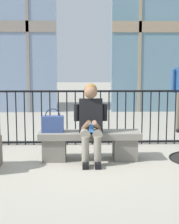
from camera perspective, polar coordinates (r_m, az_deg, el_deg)
The scene contains 5 objects.
ground_plane at distance 5.21m, azimuth 0.04°, elevation -8.35°, with size 60.00×60.00×0.00m, color #A8A091.
stone_bench at distance 5.14m, azimuth 0.04°, elevation -5.44°, with size 1.60×0.44×0.45m.
seated_person_with_phone at distance 4.94m, azimuth 0.25°, elevation -1.50°, with size 0.52×0.66×1.21m.
handbag_on_bench at distance 5.09m, azimuth -6.51°, elevation -2.05°, with size 0.34×0.17×0.38m.
plaza_railing at distance 6.10m, azimuth -0.27°, elevation -0.93°, with size 8.44×0.04×1.04m.
Camera 1 is at (-0.16, -5.01, 1.43)m, focal length 51.77 mm.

